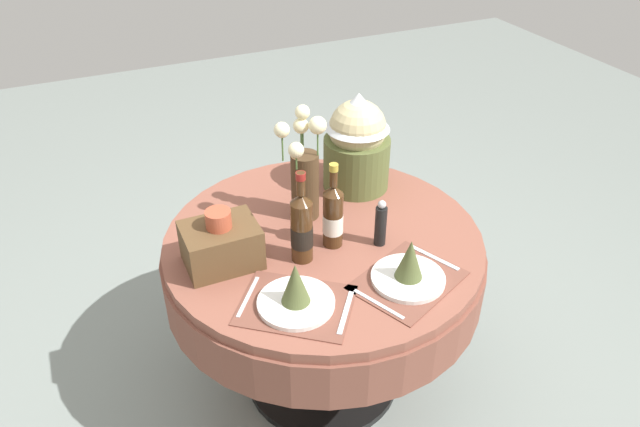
# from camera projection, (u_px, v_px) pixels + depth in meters

# --- Properties ---
(ground) EXTENTS (8.00, 8.00, 0.00)m
(ground) POSITION_uv_depth(u_px,v_px,m) (323.00, 376.00, 2.57)
(ground) COLOR gray
(dining_table) EXTENTS (1.16, 1.16, 0.74)m
(dining_table) POSITION_uv_depth(u_px,v_px,m) (323.00, 267.00, 2.24)
(dining_table) COLOR brown
(dining_table) RESTS_ON ground
(place_setting_left) EXTENTS (0.43, 0.41, 0.16)m
(place_setting_left) POSITION_uv_depth(u_px,v_px,m) (296.00, 294.00, 1.83)
(place_setting_left) COLOR brown
(place_setting_left) RESTS_ON dining_table
(place_setting_right) EXTENTS (0.42, 0.37, 0.16)m
(place_setting_right) POSITION_uv_depth(u_px,v_px,m) (409.00, 270.00, 1.93)
(place_setting_right) COLOR brown
(place_setting_right) RESTS_ON dining_table
(flower_vase) EXTENTS (0.18, 0.16, 0.43)m
(flower_vase) POSITION_uv_depth(u_px,v_px,m) (304.00, 172.00, 2.16)
(flower_vase) COLOR #47331E
(flower_vase) RESTS_ON dining_table
(wine_bottle_left) EXTENTS (0.07, 0.07, 0.32)m
(wine_bottle_left) POSITION_uv_depth(u_px,v_px,m) (333.00, 215.00, 2.05)
(wine_bottle_left) COLOR #422814
(wine_bottle_left) RESTS_ON dining_table
(wine_bottle_rear) EXTENTS (0.07, 0.07, 0.33)m
(wine_bottle_rear) POSITION_uv_depth(u_px,v_px,m) (302.00, 227.00, 1.98)
(wine_bottle_rear) COLOR #422814
(wine_bottle_rear) RESTS_ON dining_table
(pepper_mill) EXTENTS (0.04, 0.04, 0.18)m
(pepper_mill) POSITION_uv_depth(u_px,v_px,m) (381.00, 224.00, 2.07)
(pepper_mill) COLOR black
(pepper_mill) RESTS_ON dining_table
(gift_tub_back_right) EXTENTS (0.26, 0.26, 0.40)m
(gift_tub_back_right) POSITION_uv_depth(u_px,v_px,m) (357.00, 139.00, 2.33)
(gift_tub_back_right) COLOR #566033
(gift_tub_back_right) RESTS_ON dining_table
(woven_basket_side_left) EXTENTS (0.24, 0.19, 0.21)m
(woven_basket_side_left) POSITION_uv_depth(u_px,v_px,m) (221.00, 243.00, 1.99)
(woven_basket_side_left) COLOR brown
(woven_basket_side_left) RESTS_ON dining_table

